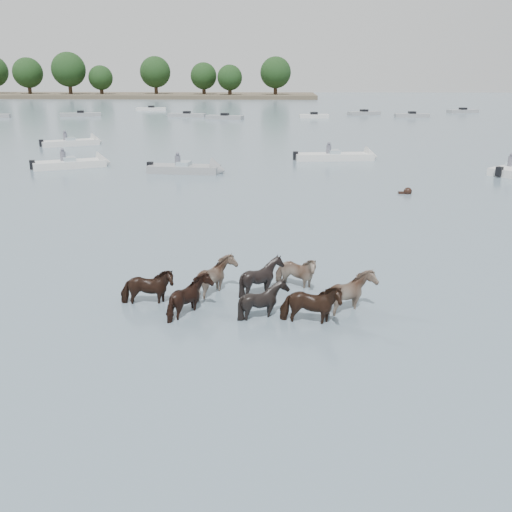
{
  "coord_description": "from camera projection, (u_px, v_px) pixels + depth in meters",
  "views": [
    {
      "loc": [
        1.97,
        -13.09,
        6.04
      ],
      "look_at": [
        1.18,
        2.1,
        1.1
      ],
      "focal_mm": 39.21,
      "sensor_mm": 36.0,
      "label": 1
    }
  ],
  "objects": [
    {
      "name": "motorboat_b",
      "position": [
        195.0,
        169.0,
        36.07
      ],
      "size": [
        5.26,
        2.08,
        1.92
      ],
      "rotation": [
        0.0,
        0.0,
        -0.1
      ],
      "color": "gray",
      "rests_on": "ground"
    },
    {
      "name": "motorboat_f",
      "position": [
        79.0,
        142.0,
        50.51
      ],
      "size": [
        5.39,
        4.19,
        1.92
      ],
      "rotation": [
        0.0,
        0.0,
        0.56
      ],
      "color": "silver",
      "rests_on": "ground"
    },
    {
      "name": "ground",
      "position": [
        206.0,
        321.0,
        14.4
      ],
      "size": [
        400.0,
        400.0,
        0.0
      ],
      "primitive_type": "plane",
      "color": "slate",
      "rests_on": "ground"
    },
    {
      "name": "pony_herd",
      "position": [
        256.0,
        292.0,
        15.24
      ],
      "size": [
        7.11,
        3.65,
        1.35
      ],
      "color": "black",
      "rests_on": "ground"
    },
    {
      "name": "distant_flotilla",
      "position": [
        267.0,
        114.0,
        87.53
      ],
      "size": [
        107.22,
        22.62,
        0.93
      ],
      "color": "silver",
      "rests_on": "ground"
    },
    {
      "name": "swimming_pony",
      "position": [
        407.0,
        192.0,
        29.79
      ],
      "size": [
        0.72,
        0.44,
        0.44
      ],
      "color": "black",
      "rests_on": "ground"
    },
    {
      "name": "motorboat_c",
      "position": [
        345.0,
        157.0,
        41.71
      ],
      "size": [
        6.48,
        2.4,
        1.92
      ],
      "rotation": [
        0.0,
        0.0,
        0.13
      ],
      "color": "silver",
      "rests_on": "ground"
    },
    {
      "name": "motorboat_a",
      "position": [
        81.0,
        164.0,
        38.46
      ],
      "size": [
        5.33,
        3.81,
        1.92
      ],
      "rotation": [
        0.0,
        0.0,
        0.48
      ],
      "color": "silver",
      "rests_on": "ground"
    },
    {
      "name": "treeline",
      "position": [
        22.0,
        73.0,
        155.57
      ],
      "size": [
        146.7,
        22.87,
        12.08
      ],
      "color": "#382619",
      "rests_on": "ground"
    },
    {
      "name": "shoreline",
      "position": [
        35.0,
        95.0,
        160.18
      ],
      "size": [
        160.0,
        30.0,
        1.0
      ],
      "primitive_type": "cube",
      "color": "#4C4233",
      "rests_on": "ground"
    }
  ]
}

